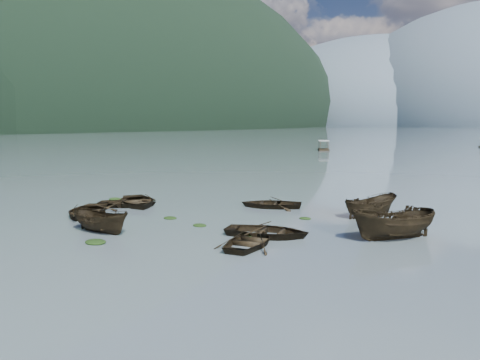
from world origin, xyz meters
The scene contains 19 objects.
ground_plane centered at (0.00, 0.00, 0.00)m, with size 2400.00×2400.00×0.00m, color slate.
haze_mtn_a centered at (-260.00, 900.00, 0.00)m, with size 520.00×520.00×280.00m, color #475666.
rowboat_0 centered at (-6.96, 4.29, 0.00)m, with size 3.31×4.63×0.96m, color black.
rowboat_1 centered at (-7.17, 8.10, 0.00)m, with size 2.97×4.16×0.86m, color black.
rowboat_2 centered at (-2.34, 1.57, 0.00)m, with size 1.50×4.00×1.54m, color black.
rowboat_3 centered at (6.03, 3.69, 0.00)m, with size 2.84×3.98×0.83m, color black.
rowboat_4 centered at (5.79, 5.73, 0.00)m, with size 3.22×4.51×0.93m, color black.
rowboat_5 centered at (11.63, 8.73, 0.00)m, with size 1.86×4.94×1.91m, color black.
rowboat_6 centered at (-6.85, 8.75, 0.00)m, with size 3.50×4.90×1.02m, color black.
rowboat_7 centered at (1.72, 13.45, 0.00)m, with size 3.08×4.31×0.89m, color black.
rowboat_8 centered at (8.74, 14.00, 0.00)m, with size 1.59×4.22×1.63m, color black.
weed_clump_1 centered at (1.21, 5.80, 0.00)m, with size 0.86×0.69×0.19m, color black.
weed_clump_2 centered at (-0.72, -0.19, 0.00)m, with size 1.15×0.92×0.25m, color black.
weed_clump_3 centered at (5.53, 11.02, 0.00)m, with size 0.77×0.65×0.17m, color black.
weed_clump_4 centered at (5.21, 4.94, 0.00)m, with size 1.13×0.90×0.23m, color black.
weed_clump_5 centered at (-10.13, 9.59, 0.00)m, with size 1.11×0.89×0.23m, color black.
weed_clump_6 centered at (-1.66, 6.46, 0.00)m, with size 0.89×0.74×0.19m, color black.
weed_clump_7 centered at (9.89, 10.78, 0.00)m, with size 1.07×0.85×0.23m, color black.
pontoon_left centered at (-23.06, 81.44, 0.00)m, with size 2.23×5.35×2.05m, color black, non-canonical shape.
Camera 1 is at (17.84, -15.43, 6.00)m, focal length 35.00 mm.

